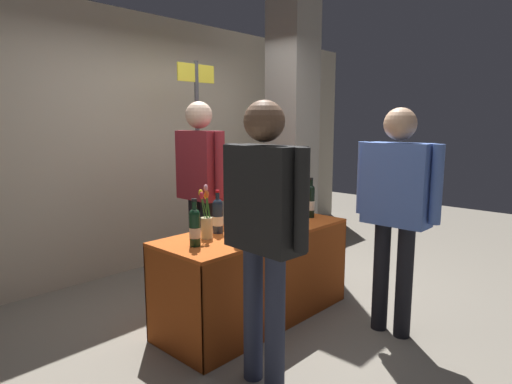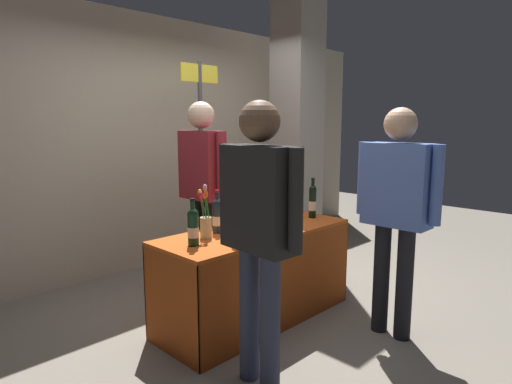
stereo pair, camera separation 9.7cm
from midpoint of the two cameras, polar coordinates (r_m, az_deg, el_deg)
name	(u,v)px [view 1 (the left image)]	position (r m, az deg, el deg)	size (l,w,h in m)	color
ground_plane	(256,318)	(3.70, -0.78, -16.14)	(12.00, 12.00, 0.00)	gray
back_partition	(127,144)	(4.82, -17.02, 6.00)	(7.68, 0.12, 2.70)	#B2A893
concrete_pillar	(293,103)	(5.15, 4.25, 11.53)	(0.45, 0.45, 3.60)	gray
tasting_table	(256,258)	(3.51, -0.80, -8.65)	(1.65, 0.64, 0.74)	#B74C19
featured_wine_bottle	(238,225)	(3.02, -3.31, -4.37)	(0.07, 0.07, 0.32)	#38230F
display_bottle_0	(262,207)	(3.67, 0.04, -1.99)	(0.07, 0.07, 0.30)	#192333
display_bottle_1	(311,201)	(3.88, 6.48, -1.13)	(0.07, 0.07, 0.36)	black
display_bottle_2	(218,215)	(3.33, -5.85, -3.05)	(0.08, 0.08, 0.33)	#192333
display_bottle_3	(195,226)	(3.00, -8.93, -4.46)	(0.08, 0.08, 0.33)	black
wine_glass_near_vendor	(238,224)	(3.21, -3.24, -4.19)	(0.07, 0.07, 0.13)	silver
flower_vase	(206,221)	(3.19, -7.39, -3.77)	(0.09, 0.08, 0.40)	tan
brochure_stand	(281,213)	(3.70, 2.58, -2.72)	(0.15, 0.01, 0.16)	silver
vendor_presenter	(200,178)	(4.02, -8.00, 1.79)	(0.24, 0.61, 1.76)	black
taster_foreground_right	(396,200)	(3.30, 17.09, -1.02)	(0.23, 0.64, 1.68)	black
taster_foreground_left	(264,218)	(2.50, -0.05, -3.44)	(0.24, 0.64, 1.70)	#2D3347
booth_signpost	(198,149)	(4.46, -8.25, 5.55)	(0.45, 0.04, 2.17)	#47474C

